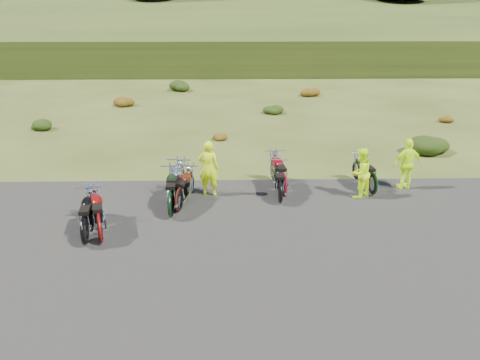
{
  "coord_description": "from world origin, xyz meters",
  "views": [
    {
      "loc": [
        0.11,
        -11.12,
        5.73
      ],
      "look_at": [
        0.4,
        1.48,
        0.98
      ],
      "focal_mm": 35.0,
      "sensor_mm": 36.0,
      "label": 1
    }
  ],
  "objects_px": {
    "motorcycle_0": "(86,245)",
    "person_middle": "(209,169)",
    "motorcycle_3": "(172,212)",
    "motorcycle_7": "(371,195)"
  },
  "relations": [
    {
      "from": "motorcycle_7",
      "to": "person_middle",
      "type": "distance_m",
      "value": 5.26
    },
    {
      "from": "motorcycle_3",
      "to": "motorcycle_7",
      "type": "distance_m",
      "value": 6.37
    },
    {
      "from": "motorcycle_7",
      "to": "person_middle",
      "type": "xyz_separation_m",
      "value": [
        -5.19,
        0.09,
        0.88
      ]
    },
    {
      "from": "motorcycle_0",
      "to": "person_middle",
      "type": "height_order",
      "value": "person_middle"
    },
    {
      "from": "motorcycle_0",
      "to": "motorcycle_7",
      "type": "height_order",
      "value": "motorcycle_0"
    },
    {
      "from": "motorcycle_0",
      "to": "motorcycle_3",
      "type": "bearing_deg",
      "value": -52.6
    },
    {
      "from": "motorcycle_3",
      "to": "person_middle",
      "type": "bearing_deg",
      "value": -33.65
    },
    {
      "from": "person_middle",
      "to": "motorcycle_3",
      "type": "bearing_deg",
      "value": 63.33
    },
    {
      "from": "motorcycle_0",
      "to": "person_middle",
      "type": "relative_size",
      "value": 1.19
    },
    {
      "from": "person_middle",
      "to": "motorcycle_7",
      "type": "bearing_deg",
      "value": -168.02
    }
  ]
}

